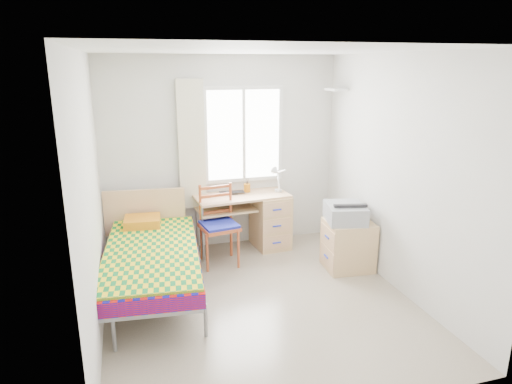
% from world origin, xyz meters
% --- Properties ---
extents(floor, '(3.50, 3.50, 0.00)m').
position_xyz_m(floor, '(0.00, 0.00, 0.00)').
color(floor, '#BCAD93').
rests_on(floor, ground).
extents(ceiling, '(3.50, 3.50, 0.00)m').
position_xyz_m(ceiling, '(0.00, 0.00, 2.60)').
color(ceiling, white).
rests_on(ceiling, wall_back).
extents(wall_back, '(3.20, 0.00, 3.20)m').
position_xyz_m(wall_back, '(0.00, 1.75, 1.30)').
color(wall_back, silver).
rests_on(wall_back, ground).
extents(wall_left, '(0.00, 3.50, 3.50)m').
position_xyz_m(wall_left, '(-1.60, 0.00, 1.30)').
color(wall_left, silver).
rests_on(wall_left, ground).
extents(wall_right, '(0.00, 3.50, 3.50)m').
position_xyz_m(wall_right, '(1.60, 0.00, 1.30)').
color(wall_right, silver).
rests_on(wall_right, ground).
extents(window, '(1.10, 0.04, 1.30)m').
position_xyz_m(window, '(0.30, 1.73, 1.55)').
color(window, white).
rests_on(window, wall_back).
extents(curtain, '(0.35, 0.05, 1.70)m').
position_xyz_m(curtain, '(-0.42, 1.68, 1.45)').
color(curtain, beige).
rests_on(curtain, wall_back).
extents(floating_shelf, '(0.20, 0.32, 0.03)m').
position_xyz_m(floating_shelf, '(1.49, 1.40, 2.15)').
color(floating_shelf, white).
rests_on(floating_shelf, wall_right).
extents(bed, '(1.21, 2.25, 0.94)m').
position_xyz_m(bed, '(-1.08, 0.56, 0.45)').
color(bed, gray).
rests_on(bed, floor).
extents(desk, '(1.29, 0.67, 0.78)m').
position_xyz_m(desk, '(0.53, 1.47, 0.42)').
color(desk, tan).
rests_on(desk, floor).
extents(chair, '(0.50, 0.50, 1.02)m').
position_xyz_m(chair, '(-0.19, 1.14, 0.57)').
color(chair, '#AF5021').
rests_on(chair, floor).
extents(cabinet, '(0.60, 0.54, 0.61)m').
position_xyz_m(cabinet, '(1.31, 0.51, 0.31)').
color(cabinet, tan).
rests_on(cabinet, floor).
extents(printer, '(0.55, 0.61, 0.22)m').
position_xyz_m(printer, '(1.27, 0.54, 0.72)').
color(printer, '#A6A9AE').
rests_on(printer, cabinet).
extents(laptop, '(0.35, 0.24, 0.03)m').
position_xyz_m(laptop, '(0.08, 1.52, 0.79)').
color(laptop, black).
rests_on(laptop, desk).
extents(pen_cup, '(0.11, 0.11, 0.11)m').
position_xyz_m(pen_cup, '(0.31, 1.60, 0.84)').
color(pen_cup, orange).
rests_on(pen_cup, desk).
extents(task_lamp, '(0.22, 0.32, 0.39)m').
position_xyz_m(task_lamp, '(0.66, 1.37, 1.02)').
color(task_lamp, white).
rests_on(task_lamp, desk).
extents(book, '(0.27, 0.30, 0.02)m').
position_xyz_m(book, '(0.03, 1.48, 0.59)').
color(book, gray).
rests_on(book, desk).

